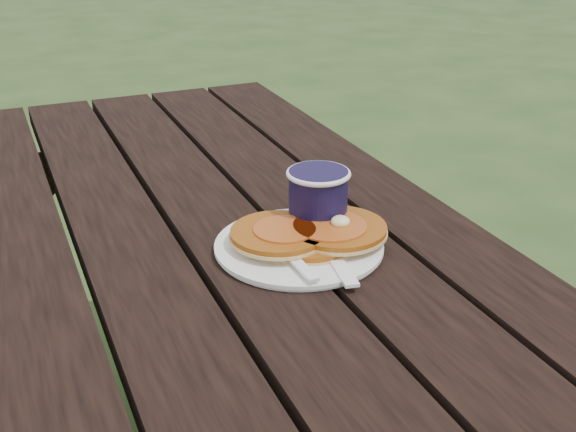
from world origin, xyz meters
name	(u,v)px	position (x,y,z in m)	size (l,w,h in m)	color
plate	(299,247)	(0.08, -0.04, 0.76)	(0.24, 0.24, 0.01)	white
pancake_stack	(310,233)	(0.09, -0.04, 0.77)	(0.23, 0.16, 0.04)	#A55312
knife	(333,255)	(0.11, -0.10, 0.76)	(0.02, 0.18, 0.01)	white
fork	(297,262)	(0.05, -0.11, 0.77)	(0.03, 0.16, 0.01)	white
coffee_cup	(318,197)	(0.13, 0.01, 0.81)	(0.10, 0.10, 0.10)	black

